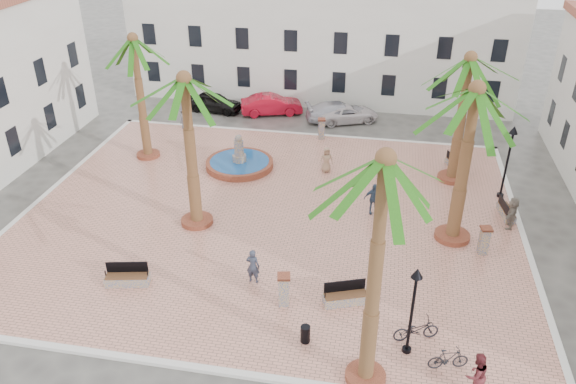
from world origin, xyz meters
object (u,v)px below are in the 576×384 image
(bench_se, at_px, (345,297))
(bicycle_a, at_px, (416,330))
(palm_sw, at_px, (186,97))
(car_silver, at_px, (339,112))
(pedestrian_fountain_a, at_px, (327,160))
(cyclist_a, at_px, (253,266))
(fountain, at_px, (240,163))
(bollard_e, at_px, (484,240))
(palm_nw, at_px, (134,52))
(bollard_n, at_px, (321,128))
(bicycle_b, at_px, (448,359))
(car_black, at_px, (214,102))
(pedestrian_fountain_b, at_px, (373,199))
(bench_s, at_px, (127,278))
(bench_e, at_px, (506,212))
(palm_e, at_px, (474,109))
(lamppost_e, at_px, (510,150))
(pedestrian_north, at_px, (184,118))
(cyclist_b, at_px, (476,375))
(bench_ne, at_px, (455,164))
(lamppost_s, at_px, (414,297))
(pedestrian_east, at_px, (512,213))
(litter_bin, at_px, (305,334))
(palm_ne, at_px, (468,74))
(palm_s, at_px, (383,185))
(bollard_se, at_px, (284,289))
(car_red, at_px, (272,105))

(bench_se, relative_size, bicycle_a, 1.08)
(palm_sw, relative_size, car_silver, 1.68)
(pedestrian_fountain_a, bearing_deg, cyclist_a, -116.95)
(fountain, distance_m, bollard_e, 15.36)
(palm_nw, distance_m, bollard_n, 13.13)
(bicycle_b, bearing_deg, car_black, 18.97)
(pedestrian_fountain_b, bearing_deg, bench_s, -154.19)
(palm_nw, bearing_deg, bicycle_a, -39.09)
(palm_sw, bearing_deg, bench_e, 12.97)
(fountain, xyz_separation_m, palm_e, (12.46, -5.70, 6.55))
(bollard_e, bearing_deg, lamppost_e, 74.44)
(pedestrian_north, bearing_deg, cyclist_b, -129.70)
(bench_e, xyz_separation_m, bench_ne, (-2.26, 5.30, -0.00))
(palm_sw, distance_m, lamppost_s, 13.64)
(pedestrian_east, bearing_deg, bollard_e, -16.70)
(litter_bin, distance_m, pedestrian_east, 13.47)
(palm_sw, bearing_deg, palm_nw, 128.72)
(lamppost_e, distance_m, pedestrian_fountain_a, 10.34)
(bench_ne, xyz_separation_m, cyclist_a, (-9.61, -13.17, 0.60))
(palm_e, height_order, pedestrian_fountain_a, palm_e)
(palm_ne, bearing_deg, palm_e, -93.46)
(palm_s, distance_m, cyclist_a, 9.95)
(fountain, distance_m, pedestrian_north, 7.62)
(bollard_n, distance_m, bollard_e, 15.24)
(bench_ne, distance_m, bicycle_b, 16.85)
(fountain, distance_m, palm_s, 19.41)
(palm_nw, relative_size, palm_e, 0.97)
(bench_e, bearing_deg, bench_ne, 14.38)
(bollard_e, bearing_deg, cyclist_b, -98.30)
(fountain, relative_size, bollard_se, 2.77)
(bollard_e, bearing_deg, palm_sw, 179.74)
(bench_s, bearing_deg, bollard_n, 57.90)
(bollard_e, bearing_deg, bench_ne, 94.12)
(palm_s, distance_m, litter_bin, 8.04)
(bicycle_a, relative_size, pedestrian_fountain_b, 1.04)
(car_silver, bearing_deg, litter_bin, 162.60)
(litter_bin, bearing_deg, palm_ne, 66.46)
(bench_e, bearing_deg, fountain, 70.12)
(car_silver, bearing_deg, palm_ne, -157.92)
(pedestrian_east, xyz_separation_m, car_black, (-19.92, 13.45, -0.29))
(bench_e, relative_size, bollard_e, 1.24)
(car_black, bearing_deg, pedestrian_east, -117.00)
(cyclist_b, bearing_deg, car_silver, -106.10)
(palm_nw, xyz_separation_m, bollard_n, (10.62, 4.85, -6.02))
(palm_sw, xyz_separation_m, palm_ne, (13.36, 7.42, -0.40))
(cyclist_a, xyz_separation_m, car_silver, (1.65, 20.02, -0.29))
(bench_s, bearing_deg, car_red, 72.83)
(palm_ne, distance_m, cyclist_a, 15.93)
(palm_nw, relative_size, bench_ne, 4.51)
(litter_bin, xyz_separation_m, cyclist_b, (6.13, -1.42, 0.53))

